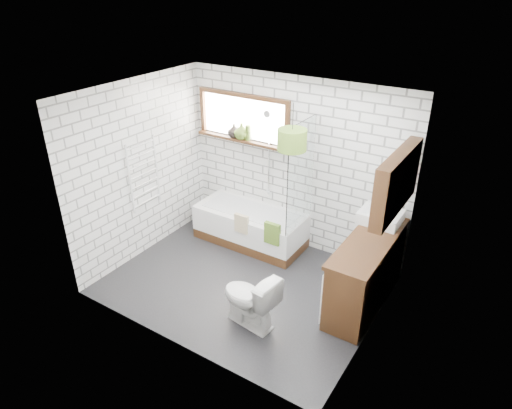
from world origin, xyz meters
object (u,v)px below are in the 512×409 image
Objects in this scene: vanity at (366,272)px; toilet at (249,299)px; bathtub at (250,226)px; pendant at (292,140)px; basin at (381,217)px.

vanity reaches higher than toilet.
pendant is at bearing -37.99° from bathtub.
toilet is 1.87m from pendant.
basin is at bearing 50.07° from pendant.
basin is 1.94m from toilet.
basin is 0.71× the size of toilet.
basin is (-0.06, 0.50, 0.52)m from vanity.
bathtub is at bearing 142.01° from pendant.
basin is (1.90, 0.07, 0.70)m from bathtub.
pendant reaches higher than vanity.
vanity is (1.96, -0.43, 0.18)m from bathtub.
pendant is at bearing -129.93° from basin.
vanity is 0.72m from basin.
basin reaches higher than toilet.
basin is 1.58× the size of pendant.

